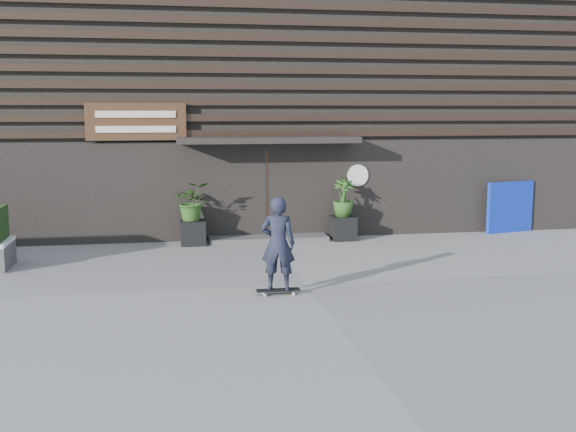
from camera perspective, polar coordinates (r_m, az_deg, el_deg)
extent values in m
plane|color=gray|center=(13.24, 1.34, -5.64)|extent=(80.00, 80.00, 0.00)
cube|color=#494947|center=(17.66, -1.62, -1.84)|extent=(3.00, 0.80, 0.12)
cube|color=black|center=(17.24, -7.78, -1.36)|extent=(0.60, 0.60, 0.60)
imported|color=#2D591E|center=(17.13, -7.84, 1.21)|extent=(0.86, 0.75, 0.96)
cube|color=black|center=(17.80, 4.53, -0.99)|extent=(0.60, 0.60, 0.60)
imported|color=#2D591E|center=(17.68, 4.56, 1.50)|extent=(0.54, 0.54, 0.96)
cube|color=#0D26AF|center=(19.73, 17.72, 0.71)|extent=(1.45, 0.46, 1.38)
cube|color=black|center=(22.73, -3.71, 10.45)|extent=(18.00, 10.00, 8.00)
cube|color=black|center=(17.81, -1.80, 2.12)|extent=(18.00, 0.12, 2.50)
cube|color=#38281E|center=(17.65, -1.79, 6.78)|extent=(17.60, 0.08, 0.18)
cube|color=#38281E|center=(17.64, -1.80, 8.06)|extent=(17.60, 0.08, 0.18)
cube|color=#38281E|center=(17.64, -1.81, 9.33)|extent=(17.60, 0.08, 0.18)
cube|color=#38281E|center=(17.65, -1.81, 10.61)|extent=(17.60, 0.08, 0.18)
cube|color=#38281E|center=(17.67, -1.82, 11.88)|extent=(17.60, 0.08, 0.18)
cube|color=#38281E|center=(17.70, -1.82, 13.15)|extent=(17.60, 0.08, 0.18)
cube|color=#38281E|center=(17.73, -1.83, 14.41)|extent=(17.60, 0.08, 0.18)
cube|color=#38281E|center=(17.78, -1.84, 15.67)|extent=(17.60, 0.08, 0.18)
cube|color=#38281E|center=(17.83, -1.84, 16.92)|extent=(17.60, 0.08, 0.18)
cube|color=black|center=(17.28, -1.61, 6.25)|extent=(4.50, 1.00, 0.15)
cube|color=black|center=(17.98, -1.87, 1.86)|extent=(2.40, 0.30, 2.30)
cube|color=#38281E|center=(17.81, -1.79, 1.80)|extent=(0.06, 0.10, 2.30)
cube|color=#472B19|center=(17.39, -12.34, 7.56)|extent=(2.40, 0.10, 0.90)
cube|color=beige|center=(17.32, -12.37, 8.15)|extent=(1.90, 0.02, 0.16)
cube|color=beige|center=(17.32, -12.33, 6.96)|extent=(1.90, 0.02, 0.16)
cylinder|color=white|center=(18.20, 5.74, 3.33)|extent=(0.56, 0.03, 0.56)
cube|color=black|center=(12.51, -0.82, -6.08)|extent=(0.78, 0.20, 0.02)
cylinder|color=#B1B1AC|center=(12.40, -1.94, -6.50)|extent=(0.06, 0.03, 0.06)
cylinder|color=beige|center=(12.59, -2.07, -6.26)|extent=(0.06, 0.03, 0.06)
cylinder|color=beige|center=(12.48, 0.44, -6.39)|extent=(0.06, 0.03, 0.06)
cylinder|color=#B4B4AF|center=(12.67, 0.28, -6.16)|extent=(0.06, 0.03, 0.06)
imported|color=black|center=(12.33, -0.83, -2.26)|extent=(0.69, 0.55, 1.67)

